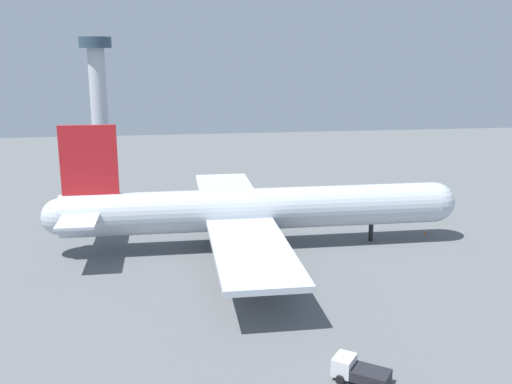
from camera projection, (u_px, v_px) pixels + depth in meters
The scene contains 7 objects.
ground_plane at pixel (256, 246), 86.92m from camera, with size 244.11×244.11×0.00m, color slate.
cargo_airplane at pixel (254, 210), 85.55m from camera, with size 61.03×56.28×18.52m.
pushback_tractor at pixel (223, 187), 120.69m from camera, with size 3.92×4.42×2.00m.
fuel_truck at pixel (358, 371), 51.32m from camera, with size 5.30×4.77×2.01m.
cargo_loader at pixel (388, 204), 106.18m from camera, with size 5.08×3.91×2.21m.
safety_cone_nose at pixel (425, 232), 92.69m from camera, with size 0.41×0.41×0.59m, color orange.
control_tower at pixel (97, 73), 217.99m from camera, with size 11.90×11.90×33.32m.
Camera 1 is at (-12.18, -81.66, 28.36)m, focal length 41.00 mm.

